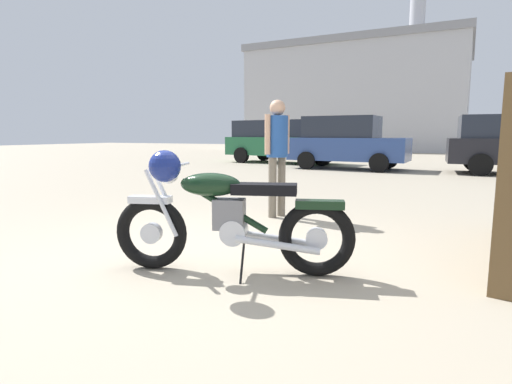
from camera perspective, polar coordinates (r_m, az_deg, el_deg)
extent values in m
plane|color=tan|center=(4.08, -5.14, -8.84)|extent=(80.00, 80.00, 0.00)
torus|color=black|center=(3.73, -14.35, -5.57)|extent=(0.64, 0.29, 0.64)
cylinder|color=silver|center=(3.73, -14.35, -5.57)|extent=(0.20, 0.13, 0.18)
torus|color=black|center=(3.47, 8.44, -6.44)|extent=(0.64, 0.29, 0.64)
cylinder|color=silver|center=(3.47, 8.44, -6.44)|extent=(0.20, 0.13, 0.18)
cube|color=silver|center=(3.68, -14.52, -1.02)|extent=(0.38, 0.23, 0.06)
cube|color=black|center=(3.41, 8.88, -1.72)|extent=(0.42, 0.24, 0.07)
cylinder|color=silver|center=(3.56, -13.08, -1.52)|extent=(0.28, 0.12, 0.58)
cylinder|color=silver|center=(3.70, -12.26, -1.14)|extent=(0.28, 0.12, 0.58)
sphere|color=silver|center=(3.59, -12.09, 2.49)|extent=(0.17, 0.17, 0.17)
cylinder|color=silver|center=(3.55, -10.91, 3.61)|extent=(0.21, 0.60, 0.03)
sphere|color=navy|center=(3.27, -12.58, 3.53)|extent=(0.25, 0.25, 0.25)
cylinder|color=black|center=(3.49, -4.45, -1.95)|extent=(0.74, 0.27, 0.47)
ellipsoid|color=black|center=(3.49, -6.35, 1.04)|extent=(0.56, 0.36, 0.20)
cube|color=black|center=(3.41, 1.18, 0.42)|extent=(0.57, 0.35, 0.09)
cube|color=slate|center=(3.49, -3.74, -3.07)|extent=(0.30, 0.25, 0.26)
cylinder|color=silver|center=(3.52, -3.07, -5.49)|extent=(0.27, 0.26, 0.22)
cylinder|color=silver|center=(3.39, 2.99, -7.39)|extent=(0.69, 0.26, 0.14)
cylinder|color=silver|center=(3.59, 3.25, -6.55)|extent=(0.69, 0.26, 0.14)
cylinder|color=black|center=(3.39, -1.90, -9.50)|extent=(0.09, 0.23, 0.33)
cube|color=brown|center=(3.43, 32.01, 0.41)|extent=(0.21, 0.21, 1.60)
cylinder|color=#706656|center=(5.94, 3.55, 0.77)|extent=(0.12, 0.12, 0.86)
cylinder|color=#706656|center=(5.82, 2.31, 0.62)|extent=(0.12, 0.12, 0.86)
cylinder|color=#234C93|center=(5.83, 2.99, 7.73)|extent=(0.30, 0.30, 0.58)
cylinder|color=tan|center=(5.97, 4.30, 8.00)|extent=(0.08, 0.08, 0.55)
cylinder|color=tan|center=(5.70, 1.62, 8.02)|extent=(0.08, 0.08, 0.55)
sphere|color=tan|center=(5.84, 3.02, 11.65)|extent=(0.22, 0.22, 0.22)
cylinder|color=black|center=(14.91, 18.01, 4.28)|extent=(0.61, 0.23, 0.60)
cylinder|color=black|center=(13.30, 16.76, 3.92)|extent=(0.61, 0.23, 0.60)
cylinder|color=black|center=(15.51, 9.23, 4.70)|extent=(0.61, 0.23, 0.60)
cylinder|color=black|center=(13.97, 7.05, 4.39)|extent=(0.61, 0.23, 0.60)
cube|color=#2D4784|center=(14.36, 12.76, 5.87)|extent=(3.99, 1.88, 0.76)
cube|color=#232833|center=(14.42, 11.88, 8.84)|extent=(2.49, 1.67, 0.72)
cylinder|color=black|center=(17.07, 9.71, 5.06)|extent=(0.66, 0.30, 0.64)
cylinder|color=black|center=(15.47, 7.11, 4.81)|extent=(0.66, 0.30, 0.64)
cylinder|color=black|center=(18.46, 1.11, 5.39)|extent=(0.66, 0.30, 0.64)
cylinder|color=black|center=(17.00, -2.05, 5.16)|extent=(0.66, 0.30, 0.64)
cube|color=#23663D|center=(16.93, 3.86, 6.39)|extent=(4.91, 2.45, 0.74)
cube|color=#232833|center=(17.07, 2.99, 8.79)|extent=(3.70, 2.11, 0.68)
cylinder|color=black|center=(15.03, 28.10, 3.83)|extent=(0.65, 0.23, 0.64)
cylinder|color=black|center=(13.29, 28.80, 3.35)|extent=(0.65, 0.23, 0.64)
cube|color=#B2B2B7|center=(34.60, 14.66, 11.88)|extent=(15.71, 12.74, 7.27)
cube|color=gray|center=(35.09, 14.90, 18.22)|extent=(16.03, 13.06, 0.50)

